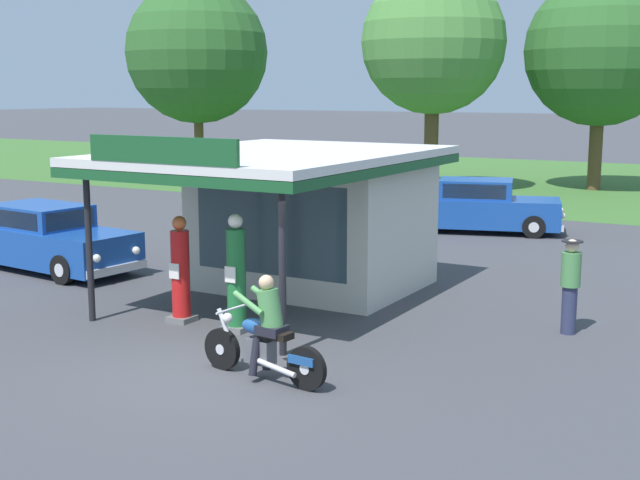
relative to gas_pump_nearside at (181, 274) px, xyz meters
name	(u,v)px	position (x,y,z in m)	size (l,w,h in m)	color
ground_plane	(206,369)	(2.06, -1.97, -0.90)	(300.00, 300.00, 0.00)	#424247
grass_verge_strip	(611,184)	(2.06, 28.03, -0.89)	(120.00, 24.00, 0.01)	#3D6B2D
service_station_kiosk	(305,209)	(0.62, 3.39, 0.84)	(5.06, 6.90, 3.46)	beige
gas_pump_nearside	(181,274)	(0.00, 0.00, 0.00)	(0.44, 0.44, 1.96)	slate
gas_pump_offside	(236,278)	(1.24, 0.00, 0.06)	(0.44, 0.44, 2.09)	slate
motorcycle_with_rider	(265,337)	(3.12, -1.94, -0.24)	(2.24, 0.70, 1.58)	black
featured_classic_sedan	(44,239)	(-5.82, 2.10, -0.18)	(5.31, 2.24, 1.54)	#19479E
parked_car_back_row_centre	(479,208)	(1.27, 12.48, -0.17)	(5.15, 3.07, 1.58)	#19479E
parked_car_second_row_spare	(295,189)	(-6.35, 14.37, -0.24)	(5.65, 2.36, 1.42)	black
bystander_standing_back_lot	(570,283)	(6.37, 2.73, 0.00)	(0.37, 0.37, 1.67)	#2D3351
tree_oak_left	(602,54)	(1.82, 25.65, 4.79)	(6.31, 6.31, 8.99)	brown
tree_oak_far_right	(201,56)	(-17.01, 22.80, 4.97)	(7.05, 7.05, 9.59)	brown
tree_oak_centre	(433,42)	(-4.10, 21.65, 5.25)	(5.95, 5.95, 9.15)	brown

